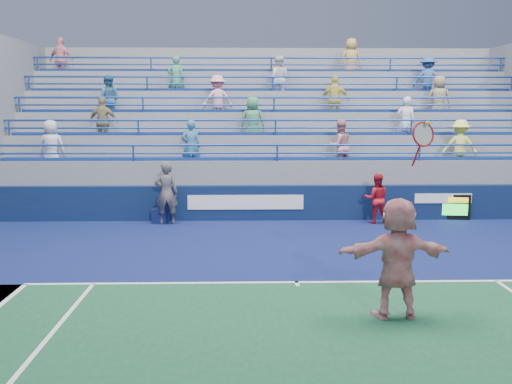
{
  "coord_description": "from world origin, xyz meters",
  "views": [
    {
      "loc": [
        -1.09,
        -11.13,
        3.56
      ],
      "look_at": [
        -0.77,
        2.5,
        1.5
      ],
      "focal_mm": 40.0,
      "sensor_mm": 36.0,
      "label": 1
    }
  ],
  "objects_px": {
    "judge_chair": "(161,215)",
    "tennis_player": "(397,258)",
    "line_judge": "(166,193)",
    "serve_speed_board": "(451,207)",
    "ball_girl": "(376,199)"
  },
  "relations": [
    {
      "from": "line_judge",
      "to": "judge_chair",
      "type": "bearing_deg",
      "value": -48.89
    },
    {
      "from": "serve_speed_board",
      "to": "line_judge",
      "type": "height_order",
      "value": "line_judge"
    },
    {
      "from": "tennis_player",
      "to": "line_judge",
      "type": "distance_m",
      "value": 9.23
    },
    {
      "from": "tennis_player",
      "to": "line_judge",
      "type": "bearing_deg",
      "value": 121.99
    },
    {
      "from": "line_judge",
      "to": "ball_girl",
      "type": "xyz_separation_m",
      "value": [
        6.38,
        -0.01,
        -0.19
      ]
    },
    {
      "from": "ball_girl",
      "to": "line_judge",
      "type": "bearing_deg",
      "value": 5.72
    },
    {
      "from": "serve_speed_board",
      "to": "judge_chair",
      "type": "relative_size",
      "value": 1.46
    },
    {
      "from": "tennis_player",
      "to": "judge_chair",
      "type": "bearing_deg",
      "value": 122.45
    },
    {
      "from": "ball_girl",
      "to": "judge_chair",
      "type": "bearing_deg",
      "value": 4.0
    },
    {
      "from": "judge_chair",
      "to": "serve_speed_board",
      "type": "bearing_deg",
      "value": 1.75
    },
    {
      "from": "serve_speed_board",
      "to": "judge_chair",
      "type": "bearing_deg",
      "value": -178.25
    },
    {
      "from": "serve_speed_board",
      "to": "line_judge",
      "type": "bearing_deg",
      "value": -176.93
    },
    {
      "from": "judge_chair",
      "to": "tennis_player",
      "type": "relative_size",
      "value": 0.24
    },
    {
      "from": "tennis_player",
      "to": "ball_girl",
      "type": "xyz_separation_m",
      "value": [
        1.49,
        7.82,
        -0.28
      ]
    },
    {
      "from": "tennis_player",
      "to": "serve_speed_board",
      "type": "bearing_deg",
      "value": 64.38
    }
  ]
}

